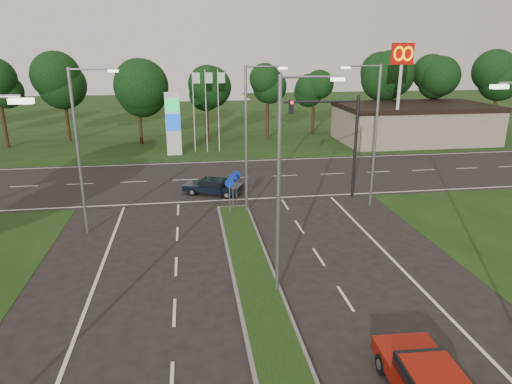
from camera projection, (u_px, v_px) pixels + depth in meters
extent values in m
cube|color=black|center=(206.00, 120.00, 65.54)|extent=(160.00, 50.00, 0.02)
cube|color=black|center=(224.00, 178.00, 36.32)|extent=(160.00, 12.00, 0.02)
cube|color=slate|center=(266.00, 318.00, 17.44)|extent=(2.00, 26.00, 0.12)
cube|color=gray|center=(414.00, 123.00, 50.15)|extent=(16.00, 9.00, 4.00)
cylinder|color=gray|center=(278.00, 191.00, 18.10)|extent=(0.16, 0.16, 9.00)
cylinder|color=gray|center=(309.00, 77.00, 16.93)|extent=(2.20, 0.10, 0.10)
cube|color=#FFF2CC|center=(338.00, 79.00, 17.12)|extent=(0.50, 0.22, 0.12)
cylinder|color=gray|center=(246.00, 142.00, 27.53)|extent=(0.16, 0.16, 9.00)
cylinder|color=gray|center=(264.00, 67.00, 26.36)|extent=(2.20, 0.10, 0.10)
cube|color=#FFF2CC|center=(283.00, 68.00, 26.54)|extent=(0.50, 0.22, 0.12)
cube|color=#FFF2CC|center=(21.00, 101.00, 10.14)|extent=(0.50, 0.22, 0.12)
cylinder|color=gray|center=(78.00, 154.00, 24.32)|extent=(0.16, 0.16, 9.00)
cylinder|color=gray|center=(91.00, 69.00, 23.15)|extent=(2.20, 0.10, 0.10)
cube|color=#FFF2CC|center=(113.00, 71.00, 23.34)|extent=(0.50, 0.22, 0.12)
cylinder|color=gray|center=(375.00, 138.00, 28.69)|extent=(0.16, 0.16, 9.00)
cylinder|color=gray|center=(363.00, 66.00, 27.21)|extent=(2.20, 0.10, 0.10)
cube|color=#FFF2CC|center=(346.00, 68.00, 27.08)|extent=(0.50, 0.22, 0.12)
cube|color=#FFF2CC|center=(499.00, 87.00, 13.89)|extent=(0.50, 0.22, 0.12)
cylinder|color=black|center=(355.00, 148.00, 30.81)|extent=(0.20, 0.20, 7.00)
cylinder|color=black|center=(321.00, 102.00, 29.52)|extent=(5.00, 0.14, 0.14)
cube|color=black|center=(291.00, 107.00, 29.33)|extent=(0.28, 0.28, 0.90)
sphere|color=#FF190C|center=(292.00, 103.00, 29.07)|extent=(0.20, 0.20, 0.20)
cylinder|color=gray|center=(230.00, 199.00, 27.93)|extent=(0.06, 0.06, 2.20)
cylinder|color=#0C26A5|center=(229.00, 183.00, 27.63)|extent=(0.56, 0.04, 0.56)
cylinder|color=gray|center=(233.00, 194.00, 28.91)|extent=(0.06, 0.06, 2.20)
cylinder|color=#0C26A5|center=(233.00, 179.00, 28.61)|extent=(0.56, 0.04, 0.56)
cylinder|color=gray|center=(236.00, 190.00, 29.62)|extent=(0.06, 0.06, 2.20)
cylinder|color=#0C26A5|center=(236.00, 175.00, 29.31)|extent=(0.56, 0.04, 0.56)
cube|color=silver|center=(173.00, 124.00, 43.33)|extent=(1.40, 0.30, 6.00)
cube|color=#0CA53F|center=(172.00, 105.00, 42.61)|extent=(1.30, 0.08, 1.20)
cube|color=#0C3FBF|center=(173.00, 122.00, 43.10)|extent=(1.30, 0.08, 1.60)
cylinder|color=silver|center=(194.00, 112.00, 44.25)|extent=(0.08, 0.08, 8.00)
cube|color=#B2D8B2|center=(196.00, 78.00, 43.33)|extent=(0.70, 0.02, 1.00)
cylinder|color=silver|center=(206.00, 112.00, 44.42)|extent=(0.08, 0.08, 8.00)
cube|color=#B2D8B2|center=(209.00, 78.00, 43.51)|extent=(0.70, 0.02, 1.00)
cylinder|color=silver|center=(218.00, 111.00, 44.59)|extent=(0.08, 0.08, 8.00)
cube|color=#B2D8B2|center=(221.00, 78.00, 43.68)|extent=(0.70, 0.02, 1.00)
cylinder|color=silver|center=(398.00, 100.00, 44.91)|extent=(0.30, 0.30, 10.00)
cube|color=#BF0C07|center=(402.00, 54.00, 43.58)|extent=(2.20, 0.35, 2.00)
torus|color=#FFC600|center=(399.00, 54.00, 43.31)|extent=(1.06, 0.16, 1.06)
torus|color=#FFC600|center=(408.00, 54.00, 43.43)|extent=(1.06, 0.16, 1.06)
cylinder|color=black|center=(211.00, 121.00, 50.73)|extent=(0.36, 0.36, 4.40)
sphere|color=black|center=(210.00, 81.00, 49.44)|extent=(6.00, 6.00, 6.00)
sphere|color=black|center=(213.00, 72.00, 48.99)|extent=(4.80, 4.80, 4.80)
cube|color=black|center=(434.00, 378.00, 12.85)|extent=(1.72, 2.13, 0.44)
cube|color=maroon|center=(435.00, 372.00, 12.78)|extent=(1.60, 1.75, 0.04)
cylinder|color=black|center=(382.00, 364.00, 14.48)|extent=(0.24, 0.67, 0.66)
cylinder|color=black|center=(434.00, 361.00, 14.65)|extent=(0.24, 0.67, 0.66)
cube|color=black|center=(213.00, 187.00, 32.24)|extent=(4.33, 3.13, 0.41)
cube|color=black|center=(214.00, 182.00, 32.10)|extent=(2.18, 1.99, 0.38)
cube|color=black|center=(214.00, 180.00, 32.05)|extent=(1.85, 1.79, 0.04)
cylinder|color=black|center=(192.00, 192.00, 31.95)|extent=(0.59, 0.40, 0.57)
cylinder|color=black|center=(200.00, 186.00, 33.31)|extent=(0.59, 0.40, 0.57)
cylinder|color=black|center=(227.00, 195.00, 31.30)|extent=(0.59, 0.40, 0.57)
cylinder|color=black|center=(234.00, 189.00, 32.66)|extent=(0.59, 0.40, 0.57)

